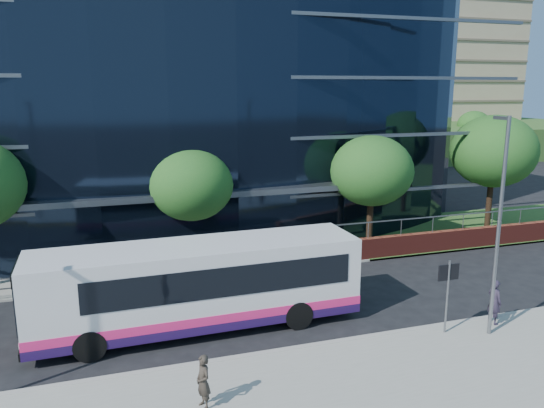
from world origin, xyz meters
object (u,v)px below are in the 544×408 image
object	(u,v)px
streetlight_east	(499,221)
tree_far_b	(191,185)
tree_dist_f	(474,125)
pedestrian_b	(203,382)
street_sign	(448,281)
tree_dist_e	(373,126)
pedestrian	(494,302)
tree_far_c	(372,171)
city_bus	(202,284)
tree_far_d	(494,151)

from	to	relation	value
streetlight_east	tree_far_b	bearing A→B (deg)	127.63
tree_dist_f	pedestrian_b	world-z (taller)	tree_dist_f
street_sign	tree_far_b	size ratio (longest dim) A/B	0.46
street_sign	streetlight_east	size ratio (longest dim) A/B	0.35
tree_far_b	streetlight_east	size ratio (longest dim) A/B	0.76
tree_dist_e	pedestrian	bearing A→B (deg)	-112.57
tree_far_b	pedestrian	world-z (taller)	tree_far_b
tree_far_c	city_bus	world-z (taller)	tree_far_c
tree_dist_f	pedestrian_b	bearing A→B (deg)	-134.63
tree_far_b	city_bus	size ratio (longest dim) A/B	0.49
tree_dist_e	pedestrian_b	size ratio (longest dim) A/B	4.07
streetlight_east	tree_dist_e	bearing A→B (deg)	66.89
streetlight_east	pedestrian_b	xyz separation A→B (m)	(-10.95, -1.35, -3.49)
tree_far_c	pedestrian	distance (m)	11.07
tree_dist_f	tree_dist_e	bearing A→B (deg)	-172.87
pedestrian	city_bus	bearing A→B (deg)	68.79
street_sign	pedestrian	bearing A→B (deg)	2.22
streetlight_east	pedestrian_b	bearing A→B (deg)	-172.97
tree_far_d	city_bus	bearing A→B (deg)	-157.85
pedestrian_b	city_bus	bearing A→B (deg)	154.68
street_sign	pedestrian_b	size ratio (longest dim) A/B	1.75
tree_far_c	tree_far_d	xyz separation A→B (m)	(9.00, 1.00, 0.65)
tree_far_b	tree_far_d	size ratio (longest dim) A/B	0.81
street_sign	streetlight_east	xyz separation A→B (m)	(1.50, -0.59, 2.29)
tree_dist_e	tree_dist_f	world-z (taller)	tree_dist_e
tree_far_c	tree_far_d	world-z (taller)	tree_far_d
tree_far_d	streetlight_east	world-z (taller)	streetlight_east
tree_far_b	tree_dist_e	bearing A→B (deg)	48.48
tree_far_c	pedestrian	xyz separation A→B (m)	(-0.25, -10.50, -3.51)
streetlight_east	street_sign	bearing A→B (deg)	158.64
tree_far_c	pedestrian_b	size ratio (longest dim) A/B	4.07
tree_dist_e	streetlight_east	world-z (taller)	streetlight_east
tree_far_b	pedestrian_b	bearing A→B (deg)	-98.50
pedestrian	pedestrian_b	size ratio (longest dim) A/B	1.10
tree_dist_f	pedestrian	xyz separation A→B (m)	(-33.25, -43.50, -3.18)
street_sign	tree_dist_f	bearing A→B (deg)	50.84
tree_far_d	pedestrian	world-z (taller)	tree_far_d
tree_dist_e	pedestrian	xyz separation A→B (m)	(-17.25, -41.50, -3.51)
street_sign	tree_dist_e	distance (m)	45.99
pedestrian_b	tree_dist_f	bearing A→B (deg)	120.37
pedestrian	tree_far_c	bearing A→B (deg)	-5.08
tree_dist_e	pedestrian_b	bearing A→B (deg)	-123.63
tree_dist_e	city_bus	distance (m)	47.36
tree_far_b	pedestrian_b	distance (m)	13.57
streetlight_east	tree_dist_f	bearing A→B (deg)	52.42
city_bus	tree_dist_f	bearing A→B (deg)	41.39
streetlight_east	tree_far_c	bearing A→B (deg)	84.89
pedestrian_b	tree_far_d	bearing A→B (deg)	107.85
tree_far_c	tree_dist_f	size ratio (longest dim) A/B	1.08
tree_far_d	streetlight_east	xyz separation A→B (m)	(-10.00, -12.17, -0.75)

